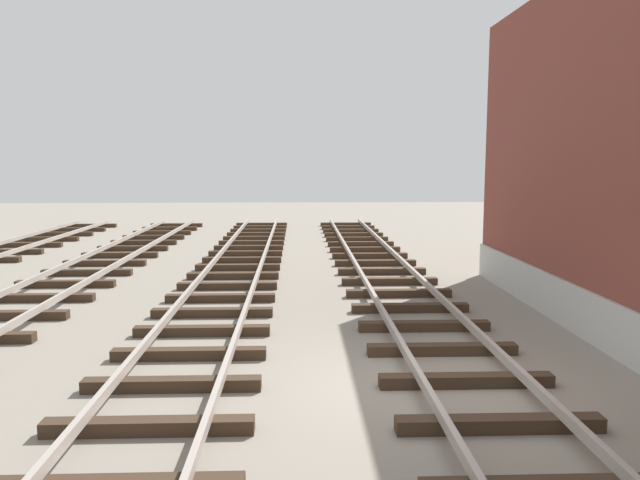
# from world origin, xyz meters

# --- Properties ---
(ground_plane) EXTENTS (80.00, 80.00, 0.00)m
(ground_plane) POSITION_xyz_m (0.00, 0.00, 0.00)
(ground_plane) COLOR gray
(track_near_building) EXTENTS (2.50, 45.51, 0.32)m
(track_near_building) POSITION_xyz_m (0.71, 0.00, 0.13)
(track_near_building) COLOR #38281C
(track_near_building) RESTS_ON ground
(track_centre) EXTENTS (2.50, 45.51, 0.32)m
(track_centre) POSITION_xyz_m (-3.47, 0.00, 0.13)
(track_centre) COLOR #38281C
(track_centre) RESTS_ON ground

